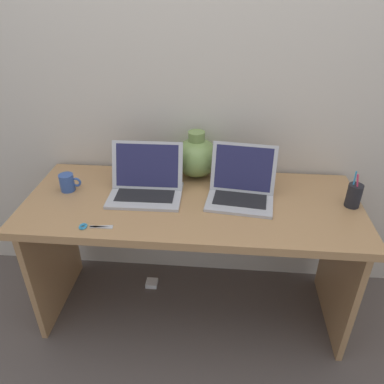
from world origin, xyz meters
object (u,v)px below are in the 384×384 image
(green_vase, at_px, (196,157))
(laptop_left, at_px, (146,182))
(scissors, at_px, (90,227))
(pen_cup, at_px, (354,195))
(power_brick, at_px, (152,283))
(laptop_right, at_px, (242,185))
(coffee_mug, at_px, (68,183))

(green_vase, bearing_deg, laptop_left, -137.88)
(scissors, bearing_deg, pen_cup, 13.10)
(power_brick, bearing_deg, laptop_right, -10.98)
(scissors, xyz_separation_m, power_brick, (0.16, 0.41, -0.73))
(laptop_left, relative_size, scissors, 2.41)
(scissors, relative_size, power_brick, 2.11)
(laptop_right, xyz_separation_m, coffee_mug, (-0.87, -0.02, -0.02))
(power_brick, bearing_deg, scissors, -110.84)
(coffee_mug, bearing_deg, laptop_left, 1.83)
(green_vase, bearing_deg, coffee_mug, -160.59)
(laptop_left, xyz_separation_m, laptop_right, (0.47, 0.00, 0.00))
(coffee_mug, height_order, scissors, coffee_mug)
(green_vase, bearing_deg, scissors, -129.12)
(laptop_right, xyz_separation_m, pen_cup, (0.52, -0.04, -0.01))
(laptop_right, relative_size, green_vase, 1.37)
(pen_cup, bearing_deg, coffee_mug, 178.97)
(coffee_mug, bearing_deg, green_vase, 19.41)
(laptop_right, xyz_separation_m, green_vase, (-0.24, 0.21, 0.04))
(laptop_left, bearing_deg, laptop_right, 0.31)
(green_vase, xyz_separation_m, scissors, (-0.42, -0.52, -0.10))
(laptop_right, xyz_separation_m, scissors, (-0.66, -0.31, -0.06))
(laptop_right, xyz_separation_m, power_brick, (-0.50, 0.10, -0.79))
(laptop_left, bearing_deg, power_brick, 109.58)
(laptop_right, bearing_deg, green_vase, 138.74)
(coffee_mug, xyz_separation_m, scissors, (0.21, -0.30, -0.04))
(power_brick, bearing_deg, coffee_mug, -162.74)
(laptop_right, bearing_deg, laptop_left, -179.69)
(power_brick, bearing_deg, pen_cup, -7.68)
(pen_cup, distance_m, scissors, 1.21)
(laptop_right, relative_size, power_brick, 4.87)
(coffee_mug, bearing_deg, laptop_right, 1.01)
(scissors, bearing_deg, green_vase, 50.88)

